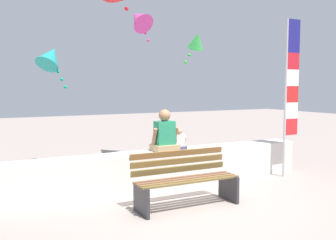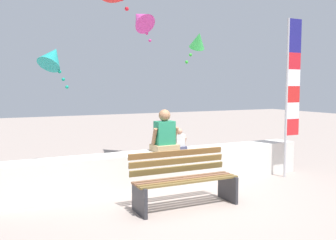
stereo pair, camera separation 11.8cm
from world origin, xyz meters
name	(u,v)px [view 1 (the left image)]	position (x,y,z in m)	size (l,w,h in m)	color
ground_plane	(196,200)	(0.00, 0.00, 0.00)	(40.00, 40.00, 0.00)	gray
seawall_ledge	(165,168)	(0.00, 1.15, 0.34)	(6.31, 0.54, 0.69)	silver
park_bench	(185,180)	(-0.30, -0.14, 0.42)	(1.74, 0.64, 0.88)	brown
person_adult	(165,135)	(-0.03, 1.11, 1.01)	(0.53, 0.39, 0.81)	tan
person_child	(179,141)	(0.30, 1.11, 0.86)	(0.28, 0.21, 0.43)	#3A3B55
flag_banner	(290,86)	(2.72, 0.59, 1.96)	(0.39, 0.05, 3.36)	#B7B7BC
kite_teal	(51,57)	(-1.61, 3.93, 2.65)	(0.94, 0.92, 1.13)	teal
kite_green	(196,41)	(1.72, 2.75, 3.08)	(0.58, 0.60, 0.85)	green
kite_magenta	(139,19)	(0.68, 3.95, 3.72)	(0.70, 0.88, 0.97)	#DB3D9E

